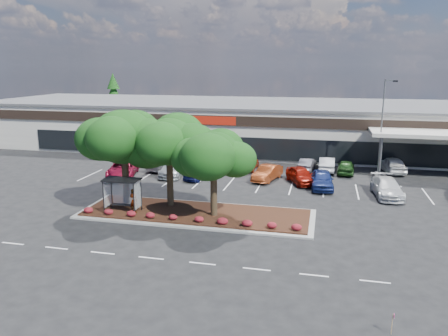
% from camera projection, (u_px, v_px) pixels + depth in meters
% --- Properties ---
extents(ground, '(160.00, 160.00, 0.00)m').
position_uv_depth(ground, '(207.00, 237.00, 29.43)').
color(ground, black).
rests_on(ground, ground).
extents(retail_store, '(80.40, 25.20, 6.25)m').
position_uv_depth(retail_store, '(272.00, 125.00, 60.80)').
color(retail_store, silver).
rests_on(retail_store, ground).
extents(landscape_island, '(18.00, 6.00, 0.26)m').
position_uv_depth(landscape_island, '(196.00, 214.00, 33.63)').
color(landscape_island, gray).
rests_on(landscape_island, ground).
extents(lane_markings, '(33.12, 20.06, 0.01)m').
position_uv_depth(lane_markings, '(236.00, 193.00, 39.33)').
color(lane_markings, silver).
rests_on(lane_markings, ground).
extents(shrub_row, '(17.00, 0.80, 0.50)m').
position_uv_depth(shrub_row, '(188.00, 218.00, 31.55)').
color(shrub_row, maroon).
rests_on(shrub_row, landscape_island).
extents(bus_shelter, '(2.75, 1.55, 2.59)m').
position_uv_depth(bus_shelter, '(123.00, 185.00, 33.36)').
color(bus_shelter, black).
rests_on(bus_shelter, landscape_island).
extents(island_tree_west, '(7.20, 7.20, 7.89)m').
position_uv_depth(island_tree_west, '(124.00, 157.00, 34.50)').
color(island_tree_west, '#113711').
rests_on(island_tree_west, landscape_island).
extents(island_tree_mid, '(6.60, 6.60, 7.32)m').
position_uv_depth(island_tree_mid, '(169.00, 161.00, 34.45)').
color(island_tree_mid, '#113711').
rests_on(island_tree_mid, landscape_island).
extents(island_tree_east, '(5.80, 5.80, 6.50)m').
position_uv_depth(island_tree_east, '(214.00, 173.00, 32.23)').
color(island_tree_east, '#113711').
rests_on(island_tree_east, landscape_island).
extents(conifer_north_west, '(4.40, 4.40, 10.00)m').
position_uv_depth(conifer_north_west, '(114.00, 101.00, 78.52)').
color(conifer_north_west, '#113711').
rests_on(conifer_north_west, ground).
extents(person_waiting, '(0.79, 0.63, 1.88)m').
position_uv_depth(person_waiting, '(134.00, 201.00, 33.29)').
color(person_waiting, '#594C47').
rests_on(person_waiting, landscape_island).
extents(light_pole, '(1.43, 0.60, 9.94)m').
position_uv_depth(light_pole, '(382.00, 134.00, 44.69)').
color(light_pole, gray).
rests_on(light_pole, ground).
extents(survey_stake, '(0.08, 0.14, 0.98)m').
position_uv_depth(survey_stake, '(393.00, 321.00, 18.63)').
color(survey_stake, tan).
rests_on(survey_stake, ground).
extents(car_0, '(4.14, 6.30, 1.61)m').
position_uv_depth(car_0, '(122.00, 169.00, 45.07)').
color(car_0, maroon).
rests_on(car_0, ground).
extents(car_1, '(2.61, 5.64, 1.60)m').
position_uv_depth(car_1, '(174.00, 168.00, 45.66)').
color(car_1, '#9BA2A6').
rests_on(car_1, ground).
extents(car_3, '(2.70, 4.39, 1.40)m').
position_uv_depth(car_3, '(199.00, 172.00, 44.20)').
color(car_3, navy).
rests_on(car_3, ground).
extents(car_4, '(2.79, 4.86, 1.51)m').
position_uv_depth(car_4, '(267.00, 173.00, 43.69)').
color(car_4, maroon).
rests_on(car_4, ground).
extents(car_5, '(3.62, 5.02, 1.59)m').
position_uv_depth(car_5, '(301.00, 175.00, 42.59)').
color(car_5, maroon).
rests_on(car_5, ground).
extents(car_6, '(2.29, 5.08, 1.69)m').
position_uv_depth(car_6, '(322.00, 179.00, 40.82)').
color(car_6, navy).
rests_on(car_6, ground).
extents(car_7, '(2.72, 5.60, 1.57)m').
position_uv_depth(car_7, '(387.00, 188.00, 38.30)').
color(car_7, silver).
rests_on(car_7, ground).
extents(car_9, '(2.13, 4.57, 1.45)m').
position_uv_depth(car_9, '(178.00, 156.00, 51.66)').
color(car_9, '#63290A').
rests_on(car_9, ground).
extents(car_10, '(3.43, 5.78, 1.57)m').
position_uv_depth(car_10, '(166.00, 162.00, 48.22)').
color(car_10, slate).
rests_on(car_10, ground).
extents(car_11, '(1.99, 4.66, 1.57)m').
position_uv_depth(car_11, '(248.00, 163.00, 48.01)').
color(car_11, '#9F3315').
rests_on(car_11, ground).
extents(car_12, '(2.54, 4.88, 1.59)m').
position_uv_depth(car_12, '(244.00, 158.00, 50.26)').
color(car_12, silver).
rests_on(car_12, ground).
extents(car_13, '(1.94, 4.22, 1.34)m').
position_uv_depth(car_13, '(307.00, 164.00, 47.90)').
color(car_13, '#54535A').
rests_on(car_13, ground).
extents(car_14, '(1.68, 4.66, 1.53)m').
position_uv_depth(car_14, '(327.00, 164.00, 47.49)').
color(car_14, '#BBBBBB').
rests_on(car_14, ground).
extents(car_15, '(1.98, 4.37, 1.46)m').
position_uv_depth(car_15, '(346.00, 167.00, 46.33)').
color(car_15, '#1C4217').
rests_on(car_15, ground).
extents(car_16, '(2.76, 5.26, 1.71)m').
position_uv_depth(car_16, '(392.00, 165.00, 46.88)').
color(car_16, silver).
rests_on(car_16, ground).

